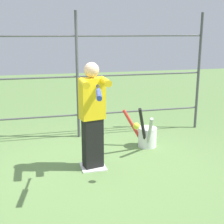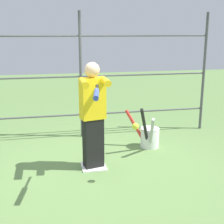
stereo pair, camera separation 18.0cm
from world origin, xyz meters
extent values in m
plane|color=#608447|center=(0.00, 0.00, 0.00)|extent=(24.00, 24.00, 0.00)
cube|color=white|center=(0.00, 0.00, 0.01)|extent=(0.40, 0.40, 0.02)
cylinder|color=#4C4C51|center=(-2.74, -1.60, 1.29)|extent=(0.06, 0.06, 2.58)
cylinder|color=#4C4C51|center=(0.00, -1.60, 1.29)|extent=(0.06, 0.06, 2.58)
cylinder|color=#4C4C51|center=(0.00, -1.60, 0.48)|extent=(5.47, 0.04, 0.04)
cylinder|color=#4C4C51|center=(0.00, -1.60, 1.29)|extent=(5.47, 0.04, 0.04)
cylinder|color=#4C4C51|center=(0.00, -1.60, 2.10)|extent=(5.47, 0.04, 0.04)
cube|color=black|center=(0.00, 0.00, 0.42)|extent=(0.34, 0.26, 0.84)
cube|color=yellow|center=(0.00, 0.00, 1.16)|extent=(0.42, 0.29, 0.65)
sphere|color=beige|center=(0.00, 0.00, 1.61)|extent=(0.24, 0.24, 0.24)
cylinder|color=yellow|center=(-0.17, 0.19, 1.46)|extent=(0.10, 0.46, 0.10)
cylinder|color=yellow|center=(0.17, 0.27, 1.46)|extent=(0.10, 0.46, 0.10)
sphere|color=black|center=(0.00, 0.46, 1.44)|extent=(0.05, 0.05, 0.05)
cylinder|color=black|center=(0.03, 0.62, 1.44)|extent=(0.09, 0.32, 0.03)
cylinder|color=#334CB2|center=(0.10, 1.02, 1.43)|extent=(0.15, 0.49, 0.07)
sphere|color=yellow|center=(-0.51, 0.68, 0.88)|extent=(0.10, 0.10, 0.10)
cylinder|color=white|center=(-1.21, -0.70, 0.19)|extent=(0.36, 0.36, 0.38)
torus|color=white|center=(-1.21, -0.70, 0.38)|extent=(0.37, 0.37, 0.01)
cylinder|color=#B2B2B7|center=(-1.13, -0.39, 0.38)|extent=(0.19, 0.54, 0.71)
cylinder|color=black|center=(-1.04, -0.50, 0.45)|extent=(0.32, 0.37, 0.84)
cylinder|color=red|center=(-0.96, -0.81, 0.38)|extent=(0.44, 0.24, 0.70)
camera|label=1|loc=(0.87, 4.71, 2.19)|focal=50.00mm
camera|label=2|loc=(0.69, 4.75, 2.19)|focal=50.00mm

